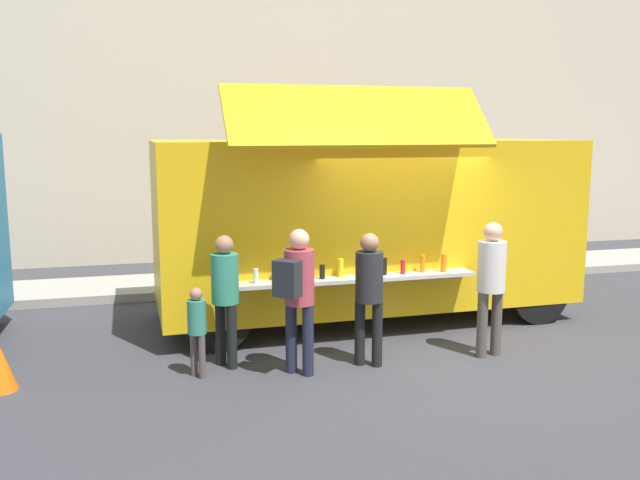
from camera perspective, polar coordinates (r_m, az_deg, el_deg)
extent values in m
plane|color=#38383D|center=(8.98, 8.80, -9.50)|extent=(60.00, 60.00, 0.00)
cube|color=#9E998E|center=(12.65, -17.83, -3.97)|extent=(28.00, 1.60, 0.15)
cube|color=beige|center=(16.35, -14.39, 16.09)|extent=(32.00, 2.40, 9.80)
cube|color=gold|center=(10.35, 3.71, 1.66)|extent=(6.23, 2.45, 2.42)
cube|color=gold|center=(8.60, 3.37, 10.35)|extent=(3.42, 0.84, 0.78)
cube|color=black|center=(9.07, 2.40, 2.45)|extent=(3.24, 0.16, 1.09)
cube|color=#B7B7BC|center=(9.01, 2.79, -3.27)|extent=(3.41, 0.41, 0.05)
cylinder|color=silver|center=(8.65, -5.41, -3.02)|extent=(0.07, 0.07, 0.19)
cylinder|color=yellow|center=(8.75, -3.55, -2.67)|extent=(0.08, 0.08, 0.24)
cylinder|color=silver|center=(8.78, -1.73, -2.83)|extent=(0.06, 0.06, 0.18)
cylinder|color=black|center=(8.88, 0.19, -2.68)|extent=(0.07, 0.07, 0.18)
cylinder|color=yellow|center=(8.99, 1.73, -2.35)|extent=(0.08, 0.08, 0.24)
cylinder|color=white|center=(9.06, 3.65, -2.43)|extent=(0.07, 0.07, 0.19)
cylinder|color=black|center=(9.15, 5.42, -2.21)|extent=(0.07, 0.07, 0.23)
cylinder|color=red|center=(9.24, 6.97, -2.25)|extent=(0.06, 0.06, 0.19)
cylinder|color=orange|center=(9.37, 8.61, -1.97)|extent=(0.06, 0.06, 0.24)
cylinder|color=orange|center=(9.47, 10.34, -1.89)|extent=(0.08, 0.08, 0.25)
cube|color=black|center=(11.68, 18.00, 4.24)|extent=(0.11, 2.00, 1.06)
cylinder|color=black|center=(12.42, 12.54, -2.22)|extent=(0.90, 0.28, 0.90)
cylinder|color=black|center=(10.71, 17.76, -4.27)|extent=(0.90, 0.28, 0.90)
cylinder|color=black|center=(11.01, -10.05, -3.60)|extent=(0.90, 0.28, 0.90)
cylinder|color=black|center=(9.03, -8.68, -6.40)|extent=(0.90, 0.28, 0.90)
cone|color=orange|center=(8.43, -25.27, -9.59)|extent=(0.36, 0.36, 0.55)
cylinder|color=#2C5F38|center=(14.49, 17.49, -0.86)|extent=(0.60, 0.60, 0.87)
cylinder|color=black|center=(8.43, 3.36, -7.78)|extent=(0.13, 0.13, 0.81)
cylinder|color=black|center=(8.39, 4.82, -7.88)|extent=(0.13, 0.13, 0.81)
cylinder|color=#242426|center=(8.23, 4.15, -3.09)|extent=(0.34, 0.34, 0.61)
sphere|color=#9C6B4F|center=(8.15, 4.18, -0.21)|extent=(0.23, 0.23, 0.23)
cylinder|color=#1E2134|center=(8.16, -2.43, -8.18)|extent=(0.14, 0.14, 0.85)
cylinder|color=#1E2134|center=(8.05, -1.01, -8.42)|extent=(0.14, 0.14, 0.85)
cylinder|color=#A83A45|center=(7.91, -1.75, -3.11)|extent=(0.35, 0.35, 0.65)
sphere|color=#DEA78A|center=(7.83, -1.77, 0.06)|extent=(0.24, 0.24, 0.24)
cube|color=#222529|center=(7.68, -2.77, -3.25)|extent=(0.34, 0.34, 0.42)
cylinder|color=black|center=(8.51, -8.34, -7.73)|extent=(0.13, 0.13, 0.80)
cylinder|color=black|center=(8.35, -7.42, -8.04)|extent=(0.13, 0.13, 0.80)
cylinder|color=#308669|center=(8.25, -7.99, -3.22)|extent=(0.33, 0.33, 0.60)
sphere|color=#A46C51|center=(8.17, -8.05, -0.39)|extent=(0.22, 0.22, 0.22)
cylinder|color=#4D453E|center=(8.91, 13.45, -6.93)|extent=(0.13, 0.13, 0.85)
cylinder|color=#4D453E|center=(9.05, 14.58, -6.72)|extent=(0.13, 0.13, 0.85)
cylinder|color=silver|center=(8.81, 14.21, -2.15)|extent=(0.35, 0.35, 0.64)
sphere|color=tan|center=(8.74, 14.32, 0.68)|extent=(0.24, 0.24, 0.24)
cylinder|color=#504640|center=(8.23, -10.53, -9.38)|extent=(0.08, 0.08, 0.53)
cylinder|color=#504640|center=(8.13, -9.87, -9.60)|extent=(0.08, 0.08, 0.53)
cylinder|color=#307C65|center=(8.04, -10.30, -6.37)|extent=(0.22, 0.22, 0.40)
sphere|color=#A16C53|center=(7.97, -10.36, -4.48)|extent=(0.15, 0.15, 0.15)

